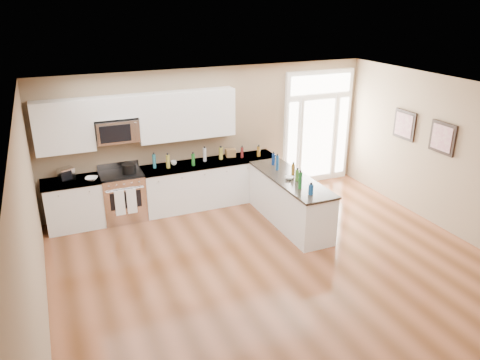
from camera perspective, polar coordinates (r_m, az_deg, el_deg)
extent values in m
plane|color=#5A3119|center=(7.13, 8.09, -13.93)|extent=(8.00, 8.00, 0.00)
plane|color=#8F785B|center=(9.82, -3.46, 5.48)|extent=(7.00, 0.00, 7.00)
plane|color=#8F785B|center=(5.61, -23.93, -9.39)|extent=(0.00, 8.00, 8.00)
plane|color=white|center=(5.97, 9.50, 8.56)|extent=(8.00, 8.00, 0.00)
cube|color=white|center=(9.34, -19.47, -2.84)|extent=(1.06, 0.62, 0.90)
cube|color=black|center=(9.51, -19.17, -5.04)|extent=(1.02, 0.52, 0.10)
cube|color=black|center=(9.17, -19.83, -0.16)|extent=(1.10, 0.66, 0.04)
cube|color=white|center=(9.81, -3.58, -0.43)|extent=(2.81, 0.62, 0.90)
cube|color=black|center=(9.96, -3.53, -2.56)|extent=(2.77, 0.52, 0.10)
cube|color=black|center=(9.64, -3.64, 2.16)|extent=(2.85, 0.66, 0.04)
cube|color=white|center=(9.00, 6.06, -2.60)|extent=(0.65, 2.28, 0.90)
cube|color=black|center=(9.17, 5.96, -4.88)|extent=(0.61, 2.18, 0.10)
cube|color=black|center=(8.82, 6.18, 0.19)|extent=(0.69, 2.32, 0.04)
cube|color=white|center=(9.01, -20.76, 6.09)|extent=(1.04, 0.33, 0.95)
cube|color=white|center=(9.37, -6.50, 7.90)|extent=(1.94, 0.33, 0.95)
cube|color=white|center=(9.02, -15.08, 8.58)|extent=(0.82, 0.33, 0.40)
cube|color=silver|center=(9.09, -14.78, 5.84)|extent=(0.78, 0.40, 0.42)
cube|color=black|center=(8.89, -14.94, 5.46)|extent=(0.56, 0.01, 0.32)
cube|color=white|center=(10.90, 9.41, 6.30)|extent=(1.70, 0.08, 2.60)
cube|color=white|center=(10.93, 9.47, 4.97)|extent=(0.78, 0.02, 1.80)
cube|color=white|center=(10.60, 6.43, 4.61)|extent=(0.22, 0.02, 1.80)
cube|color=white|center=(11.29, 12.32, 5.30)|extent=(0.22, 0.02, 1.80)
cube|color=white|center=(10.65, 9.88, 11.43)|extent=(1.50, 0.02, 0.40)
cube|color=black|center=(10.00, 19.43, 6.35)|extent=(0.04, 0.58, 0.58)
cube|color=#953B5D|center=(9.98, 19.32, 6.34)|extent=(0.01, 0.46, 0.46)
cube|color=black|center=(9.32, 23.47, 4.73)|extent=(0.04, 0.58, 0.58)
cube|color=#953B5D|center=(9.30, 23.36, 4.72)|extent=(0.01, 0.46, 0.46)
cube|color=silver|center=(9.41, -14.06, -1.98)|extent=(0.80, 0.66, 0.92)
cube|color=black|center=(9.24, -14.32, 0.73)|extent=(0.80, 0.60, 0.03)
cube|color=silver|center=(9.49, -14.67, 1.74)|extent=(0.80, 0.04, 0.14)
cube|color=black|center=(9.08, -13.73, -2.41)|extent=(0.58, 0.01, 0.34)
cylinder|color=silver|center=(8.97, -13.83, -1.19)|extent=(0.70, 0.02, 0.02)
cube|color=white|center=(9.04, -14.43, -2.72)|extent=(0.18, 0.02, 0.50)
cube|color=white|center=(9.07, -13.06, -2.52)|extent=(0.18, 0.02, 0.50)
cylinder|color=black|center=(9.16, -13.40, 1.41)|extent=(0.32, 0.32, 0.20)
cube|color=silver|center=(9.21, -20.42, 0.73)|extent=(0.32, 0.29, 0.22)
cube|color=brown|center=(9.89, -1.16, 3.33)|extent=(0.22, 0.18, 0.16)
imported|color=white|center=(9.05, -17.65, 0.16)|extent=(0.29, 0.29, 0.05)
imported|color=white|center=(8.72, 6.02, 0.26)|extent=(0.17, 0.17, 0.05)
imported|color=white|center=(9.49, -8.08, 2.08)|extent=(0.14, 0.14, 0.09)
cylinder|color=#19591E|center=(9.39, -5.73, 2.48)|extent=(0.07, 0.07, 0.24)
cylinder|color=navy|center=(8.07, 8.63, -1.15)|extent=(0.08, 0.08, 0.18)
cylinder|color=brown|center=(9.90, 2.28, 3.49)|extent=(0.08, 0.08, 0.22)
cylinder|color=olive|center=(9.32, -8.78, 2.25)|extent=(0.07, 0.07, 0.27)
cylinder|color=#26727F|center=(9.35, -10.42, 2.26)|extent=(0.07, 0.07, 0.28)
cylinder|color=#591919|center=(9.83, 0.25, 3.38)|extent=(0.06, 0.06, 0.22)
cylinder|color=#B2B2B7|center=(9.62, -4.33, 3.11)|extent=(0.07, 0.07, 0.28)
cylinder|color=navy|center=(9.41, 4.10, 2.55)|extent=(0.07, 0.07, 0.24)
cylinder|color=#3F7226|center=(8.63, 6.98, 0.59)|extent=(0.08, 0.08, 0.22)
cylinder|color=#19591E|center=(8.27, 7.35, -0.05)|extent=(0.07, 0.07, 0.31)
cylinder|color=navy|center=(9.12, 4.58, 2.09)|extent=(0.06, 0.06, 0.29)
cylinder|color=brown|center=(8.91, 6.50, 1.30)|extent=(0.07, 0.07, 0.22)
cylinder|color=olive|center=(9.72, -2.35, 3.25)|extent=(0.08, 0.08, 0.25)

